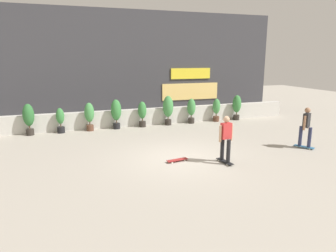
{
  "coord_description": "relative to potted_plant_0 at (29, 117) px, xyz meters",
  "views": [
    {
      "loc": [
        -4.0,
        -10.14,
        3.67
      ],
      "look_at": [
        0.0,
        1.5,
        0.9
      ],
      "focal_mm": 32.81,
      "sensor_mm": 36.0,
      "label": 1
    }
  ],
  "objects": [
    {
      "name": "ground_plane",
      "position": [
        5.62,
        -5.55,
        -0.89
      ],
      "size": [
        48.0,
        48.0,
        0.0
      ],
      "primitive_type": "plane",
      "color": "#A8A093"
    },
    {
      "name": "planter_wall",
      "position": [
        5.62,
        0.45,
        -0.44
      ],
      "size": [
        18.0,
        0.4,
        0.9
      ],
      "primitive_type": "cube",
      "color": "beige",
      "rests_on": "ground"
    },
    {
      "name": "building_backdrop",
      "position": [
        5.63,
        4.45,
        2.36
      ],
      "size": [
        20.0,
        2.08,
        6.5
      ],
      "color": "#38383D",
      "rests_on": "ground"
    },
    {
      "name": "potted_plant_0",
      "position": [
        0.0,
        0.0,
        0.0
      ],
      "size": [
        0.52,
        0.52,
        1.52
      ],
      "color": "#2D2823",
      "rests_on": "ground"
    },
    {
      "name": "potted_plant_1",
      "position": [
        1.41,
        0.0,
        -0.21
      ],
      "size": [
        0.39,
        0.39,
        1.25
      ],
      "color": "black",
      "rests_on": "ground"
    },
    {
      "name": "potted_plant_2",
      "position": [
        2.81,
        0.0,
        -0.06
      ],
      "size": [
        0.48,
        0.48,
        1.44
      ],
      "color": "brown",
      "rests_on": "ground"
    },
    {
      "name": "potted_plant_3",
      "position": [
        4.17,
        0.0,
        0.01
      ],
      "size": [
        0.53,
        0.53,
        1.54
      ],
      "color": "black",
      "rests_on": "ground"
    },
    {
      "name": "potted_plant_4",
      "position": [
        5.56,
        -0.0,
        -0.11
      ],
      "size": [
        0.45,
        0.45,
        1.37
      ],
      "color": "#2D2823",
      "rests_on": "ground"
    },
    {
      "name": "potted_plant_5",
      "position": [
        7.02,
        -0.0,
        0.06
      ],
      "size": [
        0.57,
        0.57,
        1.61
      ],
      "color": "#2D2823",
      "rests_on": "ground"
    },
    {
      "name": "potted_plant_6",
      "position": [
        8.4,
        -0.0,
        -0.08
      ],
      "size": [
        0.46,
        0.46,
        1.4
      ],
      "color": "#2D2823",
      "rests_on": "ground"
    },
    {
      "name": "potted_plant_7",
      "position": [
        9.98,
        -0.0,
        -0.14
      ],
      "size": [
        0.43,
        0.43,
        1.33
      ],
      "color": "brown",
      "rests_on": "ground"
    },
    {
      "name": "potted_plant_8",
      "position": [
        11.33,
        -0.0,
        -0.03
      ],
      "size": [
        0.5,
        0.5,
        1.48
      ],
      "color": "#2D2823",
      "rests_on": "ground"
    },
    {
      "name": "skater_foreground",
      "position": [
        6.88,
        -6.58,
        0.06
      ],
      "size": [
        0.56,
        0.82,
        1.7
      ],
      "color": "black",
      "rests_on": "ground"
    },
    {
      "name": "skater_far_left",
      "position": [
        10.87,
        -6.03,
        0.06
      ],
      "size": [
        0.57,
        0.79,
        1.7
      ],
      "color": "#266699",
      "rests_on": "ground"
    },
    {
      "name": "skateboard_near_camera",
      "position": [
        5.35,
        -5.88,
        -0.82
      ],
      "size": [
        0.82,
        0.33,
        0.08
      ],
      "color": "maroon",
      "rests_on": "ground"
    }
  ]
}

